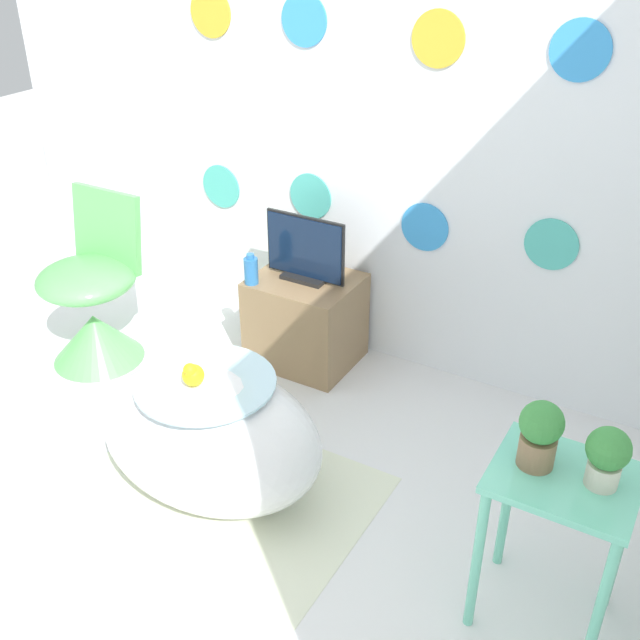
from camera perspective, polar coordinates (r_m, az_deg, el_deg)
ground_plane at (r=2.69m, az=-18.01°, el=-21.46°), size 12.00×12.00×0.00m
wall_back_dotted at (r=3.38m, az=3.89°, el=17.18°), size 4.26×0.05×2.60m
rug at (r=2.98m, az=-8.05°, el=-13.61°), size 1.13×0.97×0.01m
bathtub at (r=2.88m, az=-8.36°, el=-8.60°), size 0.91×0.63×0.52m
rubber_duck at (r=2.67m, az=-9.69°, el=-4.09°), size 0.08×0.09×0.09m
chair at (r=3.79m, az=-16.91°, el=0.89°), size 0.47×0.47×0.83m
tv_cabinet at (r=3.64m, az=-1.10°, el=0.01°), size 0.49×0.41×0.45m
tv at (r=3.48m, az=-1.15°, el=5.23°), size 0.41×0.12×0.32m
vase at (r=3.49m, az=-5.28°, el=3.80°), size 0.07×0.07×0.15m
side_table at (r=2.38m, az=17.71°, el=-13.57°), size 0.41×0.34×0.59m
potted_plant_left at (r=2.24m, az=16.42°, el=-8.23°), size 0.13×0.13×0.22m
potted_plant_right at (r=2.24m, az=21.03°, el=-9.59°), size 0.12×0.12×0.19m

